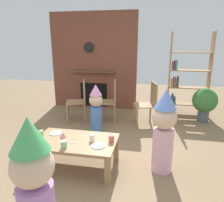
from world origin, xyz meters
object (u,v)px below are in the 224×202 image
bookshelf (185,78)px  paper_cup_near_left (41,133)px  paper_cup_near_right (64,144)px  paper_plate_rear (56,133)px  paper_plate_front (98,146)px  dining_chair_left (80,99)px  paper_cup_center (111,139)px  dining_chair_right (149,102)px  dining_chair_middle (111,99)px  potted_plant_tall (205,102)px  paper_cup_far_left (92,138)px  child_in_pink (164,129)px  birthday_cake_slice (63,135)px  child_by_the_chairs (96,107)px  child_with_cone_hat (35,186)px  coffee_table (75,144)px

bookshelf → paper_cup_near_left: (-2.23, -2.63, -0.43)m
paper_cup_near_right → paper_plate_rear: (-0.29, 0.38, -0.04)m
paper_plate_front → paper_plate_rear: size_ratio=1.09×
dining_chair_left → paper_plate_front: bearing=95.7°
paper_cup_near_left → paper_cup_center: (1.00, 0.02, 0.00)m
paper_plate_front → dining_chair_right: (0.59, 1.83, 0.11)m
dining_chair_middle → potted_plant_tall: size_ratio=1.23×
paper_cup_far_left → potted_plant_tall: potted_plant_tall is taller
paper_cup_far_left → child_in_pink: bearing=7.6°
birthday_cake_slice → child_by_the_chairs: child_by_the_chairs is taller
paper_cup_far_left → child_by_the_chairs: (-0.28, 1.22, 0.04)m
child_in_pink → bookshelf: bearing=-109.3°
birthday_cake_slice → child_with_cone_hat: (0.34, -1.28, 0.19)m
coffee_table → paper_cup_near_right: (-0.06, -0.23, 0.10)m
child_with_cone_hat → child_in_pink: (1.01, 1.37, -0.03)m
coffee_table → dining_chair_right: 1.97m
paper_cup_center → coffee_table: bearing=-175.3°
paper_cup_near_right → bookshelf: bearing=58.2°
dining_chair_middle → dining_chair_right: bearing=165.4°
child_with_cone_hat → dining_chair_right: size_ratio=1.31×
dining_chair_middle → child_by_the_chairs: bearing=63.4°
paper_plate_front → dining_chair_middle: (-0.22, 1.90, 0.11)m
dining_chair_right → paper_cup_near_left: bearing=34.1°
coffee_table → birthday_cake_slice: bearing=167.0°
child_with_cone_hat → dining_chair_left: child_with_cone_hat is taller
coffee_table → child_with_cone_hat: (0.15, -1.24, 0.28)m
paper_plate_front → birthday_cake_slice: size_ratio=1.82×
paper_cup_near_right → child_in_pink: child_in_pink is taller
bookshelf → child_in_pink: 2.60m
paper_cup_near_left → potted_plant_tall: potted_plant_tall is taller
coffee_table → dining_chair_middle: bearing=86.0°
child_in_pink → child_by_the_chairs: bearing=-49.0°
child_in_pink → birthday_cake_slice: bearing=-2.8°
paper_cup_near_right → paper_cup_near_left: bearing=150.1°
child_with_cone_hat → child_by_the_chairs: (-0.19, 2.47, -0.13)m
child_with_cone_hat → child_in_pink: 1.70m
dining_chair_right → paper_cup_center: bearing=59.6°
paper_plate_rear → child_in_pink: (1.51, -0.02, 0.19)m
paper_cup_near_left → paper_cup_far_left: 0.74m
paper_cup_near_right → birthday_cake_slice: (-0.13, 0.28, -0.01)m
child_in_pink → potted_plant_tall: bearing=-121.2°
paper_cup_near_left → paper_cup_far_left: (0.74, -0.01, 0.01)m
paper_cup_center → dining_chair_right: 1.75m
paper_cup_far_left → dining_chair_middle: dining_chair_middle is taller
child_in_pink → dining_chair_right: 1.61m
paper_cup_near_left → dining_chair_middle: dining_chair_middle is taller
child_with_cone_hat → child_in_pink: bearing=-43.3°
child_with_cone_hat → birthday_cake_slice: bearing=8.0°
paper_cup_near_right → child_by_the_chairs: (0.02, 1.46, 0.05)m
birthday_cake_slice → dining_chair_left: (-0.33, 1.65, 0.07)m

